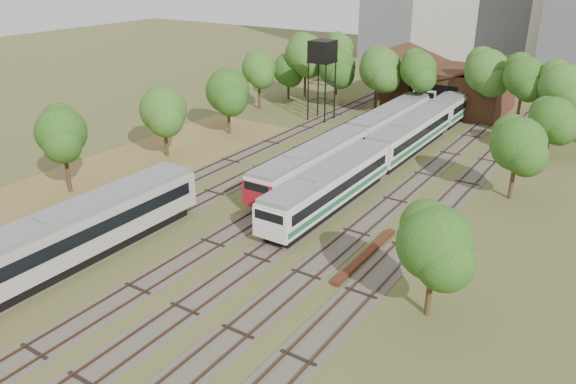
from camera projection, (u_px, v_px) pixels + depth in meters
The scene contains 13 objects.
ground at pixel (120, 326), 31.88m from camera, with size 240.00×240.00×0.00m, color #475123.
dry_grass_patch at pixel (48, 205), 47.12m from camera, with size 14.00×60.00×0.04m, color brown.
tracks at pixel (327, 184), 51.43m from camera, with size 24.60×80.00×0.19m.
railcar_red_set at pixel (356, 140), 57.68m from camera, with size 2.81×34.58×3.47m.
railcar_green_set at pixel (410, 134), 59.31m from camera, with size 2.90×52.08×3.58m.
railcar_rear at pixel (444, 89), 78.57m from camera, with size 3.10×16.07×3.83m.
old_grey_coach at pixel (90, 226), 38.68m from camera, with size 3.21×18.00×3.97m.
water_tower at pixel (322, 53), 68.37m from camera, with size 2.85×2.85×9.88m.
rail_pile_far at pixel (366, 255), 39.05m from camera, with size 0.56×8.95×0.29m, color #4F2616.
maintenance_shed at pixel (446, 87), 75.85m from camera, with size 16.45×11.55×7.58m.
tree_band_left at pixel (179, 100), 59.95m from camera, with size 8.62×73.15×8.22m.
tree_band_far at pixel (434, 71), 68.37m from camera, with size 45.95×8.95×9.41m.
tree_band_right at pixel (517, 153), 45.85m from camera, with size 5.15×37.89×7.18m.
Camera 1 is at (22.46, -16.79, 19.48)m, focal length 35.00 mm.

